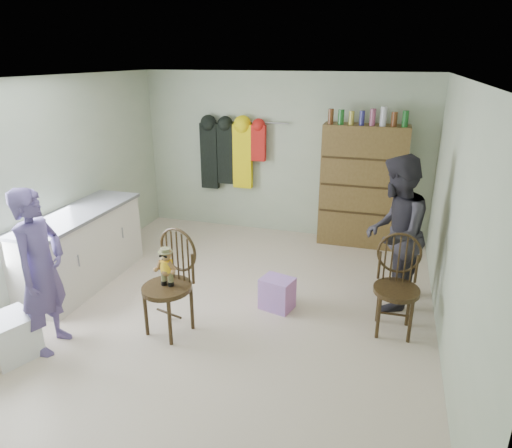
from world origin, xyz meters
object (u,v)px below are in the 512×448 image
(counter, at_px, (81,248))
(chair_front, at_px, (170,276))
(chair_far, at_px, (397,281))
(dresser, at_px, (362,186))

(counter, relative_size, chair_front, 1.70)
(counter, height_order, chair_front, chair_front)
(chair_front, bearing_deg, chair_far, 32.57)
(chair_far, relative_size, dresser, 0.50)
(dresser, bearing_deg, counter, -144.32)
(counter, height_order, chair_far, chair_far)
(chair_front, xyz_separation_m, chair_far, (2.20, 0.67, -0.06))
(counter, xyz_separation_m, chair_far, (3.75, 0.03, 0.08))
(chair_front, relative_size, chair_far, 1.06)
(counter, distance_m, dresser, 3.96)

